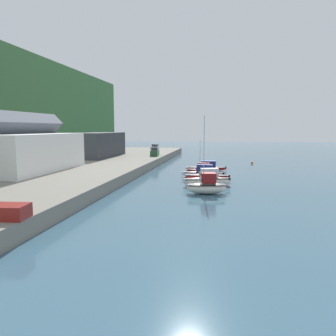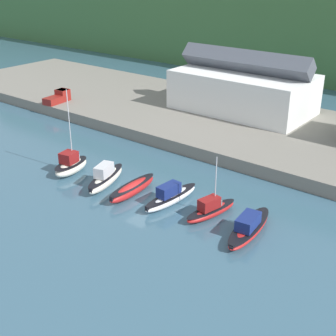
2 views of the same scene
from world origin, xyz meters
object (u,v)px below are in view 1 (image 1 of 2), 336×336
moored_boat_1 (207,180)px  parked_car_1 (155,152)px  moored_boat_0 (207,186)px  mooring_buoy_0 (252,163)px  moored_boat_3 (203,173)px  moored_boat_4 (203,170)px  person_on_quay (153,150)px  moored_boat_5 (207,167)px  moored_boat_2 (207,178)px  parked_car_0 (155,148)px

moored_boat_1 → parked_car_1: parked_car_1 is taller
moored_boat_0 → mooring_buoy_0: (38.40, -8.89, -0.75)m
moored_boat_3 → mooring_buoy_0: 26.46m
parked_car_1 → moored_boat_3: bearing=115.4°
moored_boat_4 → person_on_quay: moored_boat_4 is taller
moored_boat_3 → mooring_buoy_0: bearing=-18.7°
moored_boat_5 → person_on_quay: size_ratio=3.99×
moored_boat_1 → parked_car_1: (31.91, 14.70, 1.59)m
moored_boat_0 → moored_boat_5: moored_boat_0 is taller
moored_boat_2 → moored_boat_1: bearing=179.4°
moored_boat_1 → moored_boat_3: size_ratio=0.97×
moored_boat_1 → moored_boat_3: bearing=-9.0°
parked_car_0 → person_on_quay: size_ratio=1.99×
moored_boat_4 → mooring_buoy_0: moored_boat_4 is taller
moored_boat_1 → moored_boat_2: size_ratio=1.01×
moored_boat_3 → moored_boat_1: bearing=-167.9°
moored_boat_4 → moored_boat_5: moored_boat_4 is taller
moored_boat_4 → parked_car_1: size_ratio=1.53×
moored_boat_0 → person_on_quay: bearing=10.8°
moored_boat_3 → parked_car_0: parked_car_0 is taller
moored_boat_1 → person_on_quay: bearing=6.4°
moored_boat_2 → person_on_quay: 37.53m
moored_boat_3 → parked_car_1: (23.54, 13.53, 1.75)m
moored_boat_2 → moored_boat_5: bearing=-0.1°
moored_boat_5 → parked_car_1: (14.20, 13.66, 1.86)m
moored_boat_3 → moored_boat_2: bearing=-163.7°
parked_car_0 → mooring_buoy_0: 30.89m
moored_boat_2 → moored_boat_4: (9.27, 1.35, 0.04)m
moored_boat_1 → mooring_buoy_0: (32.75, -9.09, -0.69)m
moored_boat_5 → moored_boat_2: bearing=176.9°
person_on_quay → moored_boat_4: bearing=-149.0°
moored_boat_4 → person_on_quay: (24.56, 14.78, 2.01)m
moored_boat_1 → parked_car_0: bearing=3.7°
moored_boat_1 → parked_car_0: size_ratio=1.77×
parked_car_0 → parked_car_1: bearing=104.0°
moored_boat_2 → moored_boat_4: 9.36m
moored_boat_2 → person_on_quay: bearing=21.9°
parked_car_1 → mooring_buoy_0: 23.91m
moored_boat_5 → moored_boat_0: bearing=176.5°
moored_boat_4 → mooring_buoy_0: bearing=-16.5°
moored_boat_3 → moored_boat_0: bearing=-170.3°
moored_boat_2 → mooring_buoy_0: size_ratio=12.66×
moored_boat_5 → parked_car_0: (29.76, 16.93, 1.86)m
moored_boat_2 → moored_boat_3: moored_boat_3 is taller
moored_boat_0 → moored_boat_1: bearing=-8.1°
moored_boat_4 → parked_car_0: size_ratio=1.56×
parked_car_1 → mooring_buoy_0: bearing=177.6°
moored_boat_0 → moored_boat_5: bearing=-7.1°
moored_boat_4 → person_on_quay: bearing=43.0°
moored_boat_0 → moored_boat_4: moored_boat_0 is taller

